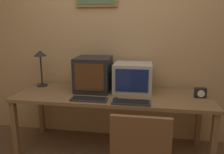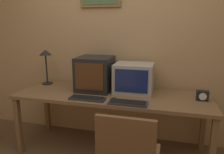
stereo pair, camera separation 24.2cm
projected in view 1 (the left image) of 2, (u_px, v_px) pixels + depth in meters
wall_back at (117, 39)px, 2.76m from camera, size 8.00×0.08×2.60m
desk at (112, 100)px, 2.49m from camera, size 2.17×0.71×0.72m
monitor_left at (94, 74)px, 2.58m from camera, size 0.40×0.41×0.40m
monitor_right at (133, 77)px, 2.55m from camera, size 0.44×0.37×0.33m
keyboard_main at (89, 99)px, 2.27m from camera, size 0.38×0.14×0.03m
keyboard_side at (131, 102)px, 2.18m from camera, size 0.38×0.15×0.03m
mouse_near_keyboard at (116, 99)px, 2.24m from camera, size 0.06×0.11×0.04m
desk_clock at (200, 93)px, 2.35m from camera, size 0.12×0.07×0.10m
desk_lamp at (40, 59)px, 2.73m from camera, size 0.16×0.16×0.46m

